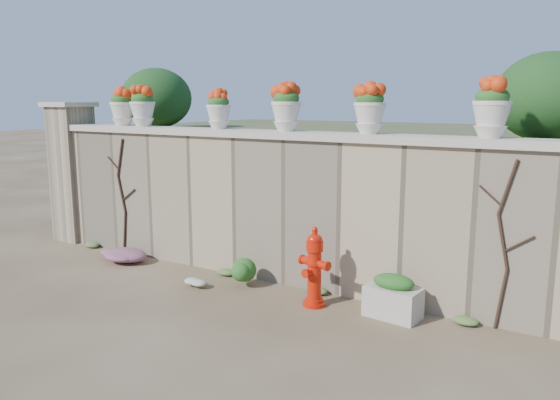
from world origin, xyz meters
The scene contains 20 objects.
ground centered at (0.00, 0.00, 0.00)m, with size 80.00×80.00×0.00m, color #4E3E27.
stone_wall centered at (0.00, 1.80, 1.00)m, with size 8.00×0.40×2.00m, color tan.
wall_cap centered at (0.00, 1.80, 2.05)m, with size 8.10×0.52×0.10m, color beige.
gate_pillar centered at (-4.15, 1.80, 1.26)m, with size 0.72×0.72×2.48m.
raised_fill centered at (0.00, 5.00, 1.00)m, with size 9.00×6.00×2.00m, color #384C23.
back_shrub_left centered at (-3.20, 3.00, 2.55)m, with size 1.30×1.30×1.10m, color #143814.
back_shrub_right centered at (3.40, 3.00, 2.55)m, with size 1.30×1.30×1.10m, color #143814.
vine_left centered at (-2.67, 1.58, 0.99)m, with size 0.60×0.04×1.91m.
vine_right centered at (3.23, 1.58, 0.99)m, with size 0.60×0.04×1.91m.
fire_hydrant centered at (1.15, 1.12, 0.50)m, with size 0.43×0.31×1.00m.
planter_box centered at (2.11, 1.29, 0.24)m, with size 0.66×0.43×0.52m.
green_shrub centered at (-0.09, 1.21, 0.25)m, with size 0.53×0.48×0.51m, color #1E5119.
magenta_clump centered at (-2.39, 1.18, 0.13)m, with size 0.96×0.64×0.26m, color #AD2288.
white_flowers centered at (-0.55, 0.86, 0.08)m, with size 0.45×0.36×0.16m, color white.
urn_pot_0 centered at (-2.81, 1.80, 2.40)m, with size 0.39×0.39×0.62m.
urn_pot_1 centered at (-2.34, 1.80, 2.41)m, with size 0.40×0.40×0.63m.
urn_pot_2 centered at (-0.81, 1.80, 2.38)m, with size 0.36×0.36×0.56m.
urn_pot_3 centered at (0.34, 1.80, 2.41)m, with size 0.41×0.41×0.64m.
urn_pot_4 centered at (1.54, 1.80, 2.41)m, with size 0.40×0.40×0.62m.
urn_pot_5 centered at (2.96, 1.80, 2.42)m, with size 0.42×0.42×0.65m.
Camera 1 is at (4.17, -4.56, 2.51)m, focal length 35.00 mm.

